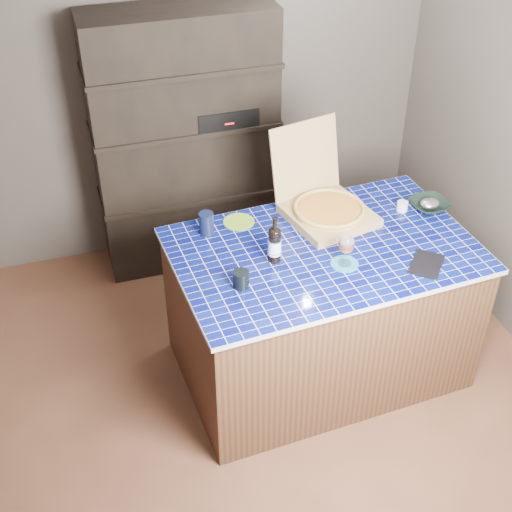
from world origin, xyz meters
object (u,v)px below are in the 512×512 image
object	(u,v)px
wine_glass	(346,244)
bowl	(429,205)
kitchen_island	(320,310)
mead_bottle	(275,244)
dvd_case	(427,264)
pizza_box	(326,206)

from	to	relation	value
wine_glass	bowl	distance (m)	0.76
kitchen_island	wine_glass	size ratio (longest dim) A/B	9.22
mead_bottle	dvd_case	size ratio (longest dim) A/B	1.27
wine_glass	bowl	size ratio (longest dim) A/B	0.83
kitchen_island	dvd_case	distance (m)	0.71
dvd_case	pizza_box	bearing A→B (deg)	160.18
kitchen_island	wine_glass	xyz separation A→B (m)	(0.05, -0.16, 0.57)
kitchen_island	dvd_case	xyz separation A→B (m)	(0.45, -0.30, 0.45)
dvd_case	mead_bottle	bearing A→B (deg)	-160.08
kitchen_island	bowl	bearing A→B (deg)	10.01
kitchen_island	bowl	distance (m)	0.88
kitchen_island	wine_glass	bearing A→B (deg)	-77.86
kitchen_island	pizza_box	size ratio (longest dim) A/B	2.72
pizza_box	wine_glass	world-z (taller)	pizza_box
kitchen_island	mead_bottle	xyz separation A→B (m)	(-0.29, -0.02, 0.55)
kitchen_island	bowl	xyz separation A→B (m)	(0.72, 0.18, 0.47)
mead_bottle	dvd_case	world-z (taller)	mead_bottle
pizza_box	bowl	distance (m)	0.61
wine_glass	bowl	xyz separation A→B (m)	(0.67, 0.34, -0.10)
wine_glass	dvd_case	distance (m)	0.44
dvd_case	bowl	bearing A→B (deg)	101.17
pizza_box	dvd_case	world-z (taller)	pizza_box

